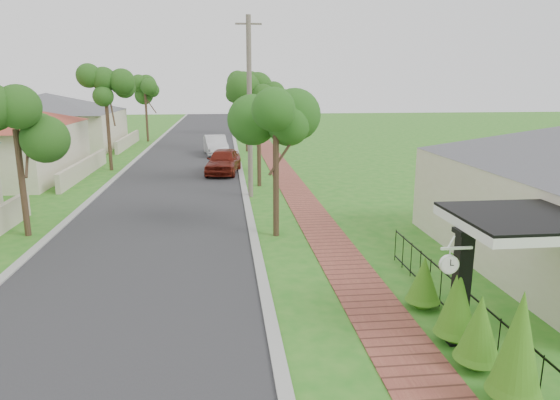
{
  "coord_description": "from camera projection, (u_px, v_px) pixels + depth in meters",
  "views": [
    {
      "loc": [
        -0.31,
        -10.28,
        5.43
      ],
      "look_at": [
        1.53,
        6.26,
        1.5
      ],
      "focal_mm": 32.0,
      "sensor_mm": 36.0,
      "label": 1
    }
  ],
  "objects": [
    {
      "name": "street_trees",
      "position": [
        187.0,
        95.0,
        35.84
      ],
      "size": [
        10.7,
        37.65,
        5.89
      ],
      "color": "#382619",
      "rests_on": "ground"
    },
    {
      "name": "parked_car_white",
      "position": [
        216.0,
        145.0,
        38.25
      ],
      "size": [
        2.08,
        4.61,
        1.47
      ],
      "primitive_type": "imported",
      "rotation": [
        0.0,
        0.0,
        0.12
      ],
      "color": "silver",
      "rests_on": "ground"
    },
    {
      "name": "sidewalk",
      "position": [
        283.0,
        172.0,
        30.92
      ],
      "size": [
        1.5,
        120.0,
        0.03
      ],
      "primitive_type": "cube",
      "color": "#944C3B",
      "rests_on": "ground"
    },
    {
      "name": "parked_car_red",
      "position": [
        223.0,
        161.0,
        30.34
      ],
      "size": [
        2.47,
        4.67,
        1.51
      ],
      "primitive_type": "imported",
      "rotation": [
        0.0,
        0.0,
        -0.16
      ],
      "color": "maroon",
      "rests_on": "ground"
    },
    {
      "name": "station_clock",
      "position": [
        450.0,
        263.0,
        9.86
      ],
      "size": [
        0.65,
        0.13,
        0.55
      ],
      "color": "white",
      "rests_on": "ground"
    },
    {
      "name": "ground",
      "position": [
        243.0,
        330.0,
        11.23
      ],
      "size": [
        160.0,
        160.0,
        0.0
      ],
      "primitive_type": "plane",
      "color": "#26741B",
      "rests_on": "ground"
    },
    {
      "name": "porch_post",
      "position": [
        460.0,
        292.0,
        10.49
      ],
      "size": [
        0.48,
        0.48,
        2.52
      ],
      "color": "black",
      "rests_on": "ground"
    },
    {
      "name": "utility_pole",
      "position": [
        250.0,
        108.0,
        23.35
      ],
      "size": [
        1.2,
        0.24,
        8.41
      ],
      "color": "#726359",
      "rests_on": "ground"
    },
    {
      "name": "hedge_row",
      "position": [
        470.0,
        319.0,
        9.88
      ],
      "size": [
        0.81,
        4.73,
        2.21
      ],
      "color": "#2C6814",
      "rests_on": "ground"
    },
    {
      "name": "near_tree",
      "position": [
        276.0,
        127.0,
        17.26
      ],
      "size": [
        1.92,
        1.92,
        4.94
      ],
      "color": "#382619",
      "rests_on": "ground"
    },
    {
      "name": "kerb_right",
      "position": [
        241.0,
        173.0,
        30.64
      ],
      "size": [
        0.3,
        120.0,
        0.1
      ],
      "primitive_type": "cube",
      "color": "#9E9E99",
      "rests_on": "ground"
    },
    {
      "name": "far_house_grey",
      "position": [
        49.0,
        120.0,
        41.96
      ],
      "size": [
        15.56,
        15.56,
        4.6
      ],
      "color": "beige",
      "rests_on": "ground"
    },
    {
      "name": "road",
      "position": [
        181.0,
        174.0,
        30.25
      ],
      "size": [
        7.0,
        120.0,
        0.02
      ],
      "primitive_type": "cube",
      "color": "#28282B",
      "rests_on": "ground"
    },
    {
      "name": "picket_fence",
      "position": [
        453.0,
        298.0,
        11.63
      ],
      "size": [
        0.03,
        8.02,
        1.0
      ],
      "color": "black",
      "rests_on": "ground"
    },
    {
      "name": "kerb_left",
      "position": [
        119.0,
        176.0,
        29.85
      ],
      "size": [
        0.3,
        120.0,
        0.1
      ],
      "primitive_type": "cube",
      "color": "#9E9E99",
      "rests_on": "ground"
    }
  ]
}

